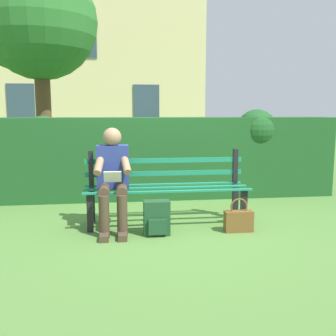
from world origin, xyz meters
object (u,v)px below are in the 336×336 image
(park_bench, at_px, (166,188))
(person_seated, at_px, (113,176))
(tree, at_px, (35,26))
(backpack, at_px, (157,218))
(handbag, at_px, (239,220))

(park_bench, bearing_deg, person_seated, 14.93)
(tree, bearing_deg, backpack, 116.51)
(backpack, distance_m, handbag, 0.96)
(park_bench, height_order, handbag, park_bench)
(park_bench, relative_size, tree, 0.47)
(person_seated, xyz_separation_m, backpack, (-0.49, 0.27, -0.45))
(tree, xyz_separation_m, handbag, (-2.98, 4.06, -2.94))
(backpack, bearing_deg, person_seated, -29.26)
(park_bench, bearing_deg, handbag, 149.97)
(park_bench, height_order, backpack, park_bench)
(park_bench, bearing_deg, tree, -58.74)
(park_bench, distance_m, backpack, 0.54)
(person_seated, distance_m, tree, 4.74)
(person_seated, bearing_deg, park_bench, -165.07)
(tree, distance_m, backpack, 5.36)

